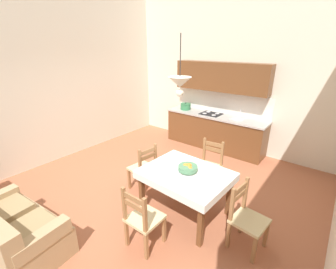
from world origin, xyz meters
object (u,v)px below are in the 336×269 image
object	(u,v)px
dining_chair_kitchen_side	(209,166)
fruit_bowl	(188,168)
dining_table	(186,179)
dining_chair_window_side	(247,219)
pendant_lamp	(180,83)
dining_chair_camera_side	(143,219)
small_couch	(14,232)
dining_chair_tv_side	(144,169)
kitchen_cabinetry	(216,116)

from	to	relation	value
dining_chair_kitchen_side	fruit_bowl	xyz separation A→B (m)	(0.07, -0.86, 0.37)
dining_table	dining_chair_window_side	world-z (taller)	dining_chair_window_side
pendant_lamp	dining_chair_window_side	bearing A→B (deg)	-1.60
dining_chair_camera_side	small_couch	size ratio (longest dim) A/B	0.63
dining_chair_tv_side	small_couch	distance (m)	2.10
dining_chair_window_side	dining_chair_tv_side	xyz separation A→B (m)	(-1.99, 0.12, 0.00)
dining_table	dining_chair_kitchen_side	world-z (taller)	dining_chair_kitchen_side
dining_table	fruit_bowl	xyz separation A→B (m)	(0.01, 0.04, 0.18)
kitchen_cabinetry	dining_chair_window_side	size ratio (longest dim) A/B	2.85
dining_chair_kitchen_side	kitchen_cabinetry	bearing A→B (deg)	114.53
dining_chair_window_side	small_couch	xyz separation A→B (m)	(-2.34, -1.95, -0.13)
fruit_bowl	kitchen_cabinetry	bearing A→B (deg)	108.56
dining_table	pendant_lamp	xyz separation A→B (m)	(-0.12, -0.02, 1.47)
dining_chair_kitchen_side	pendant_lamp	xyz separation A→B (m)	(-0.07, -0.92, 1.66)
dining_chair_camera_side	dining_chair_kitchen_side	bearing A→B (deg)	90.00
dining_chair_kitchen_side	pendant_lamp	world-z (taller)	pendant_lamp
dining_table	dining_chair_window_side	distance (m)	1.03
dining_chair_tv_side	dining_chair_kitchen_side	bearing A→B (deg)	42.38
dining_chair_kitchen_side	dining_table	bearing A→B (deg)	-86.18
dining_chair_camera_side	small_couch	xyz separation A→B (m)	(-1.27, -1.10, -0.13)
kitchen_cabinetry	fruit_bowl	xyz separation A→B (m)	(0.89, -2.65, -0.04)
dining_chair_camera_side	pendant_lamp	world-z (taller)	pendant_lamp
fruit_bowl	dining_chair_camera_side	bearing A→B (deg)	-94.35
dining_table	pendant_lamp	distance (m)	1.48
dining_table	pendant_lamp	size ratio (longest dim) A/B	1.68
dining_chair_window_side	dining_chair_tv_side	world-z (taller)	same
dining_table	small_couch	size ratio (longest dim) A/B	0.91
kitchen_cabinetry	small_couch	xyz separation A→B (m)	(-0.45, -4.69, -0.55)
dining_table	dining_chair_kitchen_side	xyz separation A→B (m)	(-0.06, 0.90, -0.19)
kitchen_cabinetry	pendant_lamp	size ratio (longest dim) A/B	3.29
kitchen_cabinetry	dining_chair_kitchen_side	xyz separation A→B (m)	(0.82, -1.79, -0.41)
kitchen_cabinetry	dining_table	size ratio (longest dim) A/B	1.96
dining_chair_camera_side	fruit_bowl	xyz separation A→B (m)	(0.07, 0.94, 0.37)
dining_chair_window_side	pendant_lamp	distance (m)	2.01
dining_chair_window_side	dining_chair_camera_side	world-z (taller)	same
dining_chair_window_side	small_couch	world-z (taller)	dining_chair_window_side
kitchen_cabinetry	small_couch	distance (m)	4.74
kitchen_cabinetry	fruit_bowl	distance (m)	2.79
dining_chair_kitchen_side	small_couch	xyz separation A→B (m)	(-1.27, -2.90, -0.13)
dining_chair_camera_side	dining_chair_tv_side	bearing A→B (deg)	133.35
fruit_bowl	dining_table	bearing A→B (deg)	-107.13
dining_chair_camera_side	pendant_lamp	xyz separation A→B (m)	(-0.07, 0.88, 1.66)
dining_chair_kitchen_side	small_couch	world-z (taller)	dining_chair_kitchen_side
dining_chair_tv_side	fruit_bowl	size ratio (longest dim) A/B	3.10
dining_chair_kitchen_side	fruit_bowl	size ratio (longest dim) A/B	3.10
dining_table	kitchen_cabinetry	bearing A→B (deg)	108.07
dining_chair_tv_side	small_couch	bearing A→B (deg)	-99.71
kitchen_cabinetry	dining_chair_tv_side	bearing A→B (deg)	-92.13
dining_chair_tv_side	fruit_bowl	world-z (taller)	dining_chair_tv_side
dining_table	dining_chair_window_side	size ratio (longest dim) A/B	1.45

